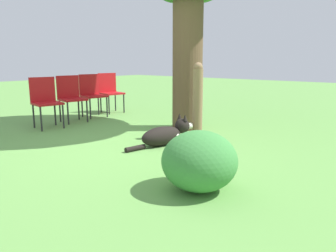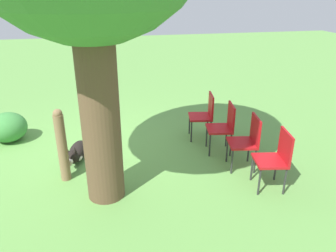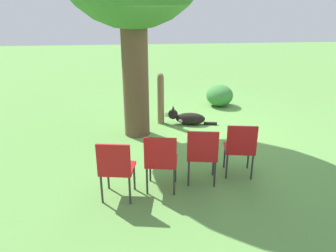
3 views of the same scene
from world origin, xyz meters
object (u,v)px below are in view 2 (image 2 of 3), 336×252
(dog, at_px, (77,153))
(red_chair_2, at_px, (247,139))
(red_chair_3, at_px, (276,156))
(red_chair_1, at_px, (224,125))
(fence_post, at_px, (62,145))
(red_chair_0, at_px, (205,113))

(dog, relative_size, red_chair_2, 1.31)
(red_chair_3, bearing_deg, red_chair_1, -66.02)
(red_chair_1, distance_m, red_chair_2, 0.63)
(fence_post, distance_m, red_chair_3, 3.08)
(red_chair_1, bearing_deg, fence_post, 18.18)
(dog, xyz_separation_m, red_chair_1, (-2.52, 0.18, 0.36))
(red_chair_1, height_order, red_chair_2, same)
(dog, bearing_deg, red_chair_1, 96.55)
(red_chair_0, bearing_deg, red_chair_3, 113.98)
(red_chair_0, xyz_separation_m, red_chair_2, (-0.30, 1.23, 0.00))
(dog, xyz_separation_m, red_chair_0, (-2.36, -0.44, 0.36))
(dog, height_order, fence_post, fence_post)
(red_chair_2, bearing_deg, fence_post, 5.28)
(red_chair_0, xyz_separation_m, red_chair_3, (-0.46, 1.84, 0.00))
(red_chair_0, distance_m, red_chair_2, 1.26)
(dog, distance_m, red_chair_3, 3.17)
(red_chair_0, bearing_deg, dog, 20.50)
(red_chair_2, bearing_deg, red_chair_0, -66.02)
(red_chair_3, bearing_deg, fence_post, -5.94)
(dog, distance_m, red_chair_0, 2.43)
(dog, distance_m, red_chair_1, 2.55)
(dog, bearing_deg, red_chair_3, 74.10)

